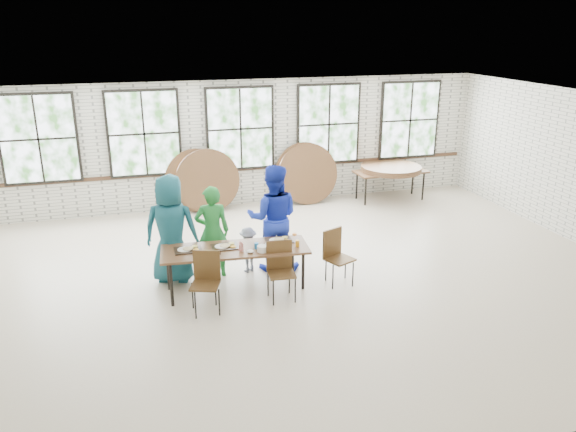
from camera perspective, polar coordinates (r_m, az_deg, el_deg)
name	(u,v)px	position (r m, az deg, el deg)	size (l,w,h in m)	color
room	(240,131)	(13.37, -4.87, 8.63)	(12.00, 12.00, 12.00)	beige
dining_table	(235,251)	(9.26, -5.40, -3.58)	(2.46, 1.01, 0.74)	brown
chair_near_left	(206,276)	(8.74, -8.33, -6.08)	(0.53, 0.53, 0.95)	#4F351A
chair_near_right	(280,265)	(9.03, -0.79, -5.02)	(0.45, 0.44, 0.95)	#4F351A
chair_spare	(336,252)	(9.57, 4.88, -3.65)	(0.55, 0.54, 0.95)	#4F351A
adult_teal	(171,229)	(9.66, -11.80, -1.31)	(0.92, 0.60, 1.89)	navy
adult_green	(212,232)	(9.77, -7.70, -1.60)	(0.60, 0.39, 1.64)	#207A2F
toddler	(248,250)	(10.02, -4.07, -3.43)	(0.54, 0.31, 0.83)	#121A3A
adult_blue	(273,218)	(9.92, -1.52, -0.20)	(0.94, 0.73, 1.93)	#1A30B9
storage_table	(391,173)	(14.24, 10.39, 4.33)	(1.83, 0.83, 0.74)	brown
tabletop_clutter	(241,247)	(9.22, -4.79, -3.17)	(2.01, 0.63, 0.11)	black
round_tops_stacked	(391,168)	(14.21, 10.42, 4.79)	(1.50, 1.50, 0.13)	brown
round_tops_leaning	(256,177)	(13.45, -3.30, 3.95)	(4.19, 0.43, 1.50)	brown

